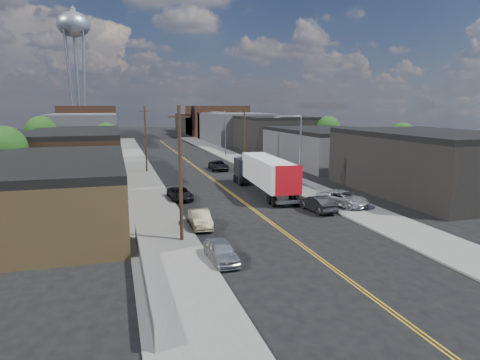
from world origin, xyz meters
TOP-DOWN VIEW (x-y plane):
  - ground at (0.00, 60.00)m, footprint 260.00×260.00m
  - centerline at (0.00, 45.00)m, footprint 0.32×120.00m
  - sidewalk_left at (-9.50, 45.00)m, footprint 5.00×140.00m
  - sidewalk_right at (9.50, 45.00)m, footprint 5.00×140.00m
  - warehouse_tan at (-18.00, 18.00)m, footprint 12.00×22.00m
  - warehouse_brown at (-18.00, 44.00)m, footprint 12.00×26.00m
  - industrial_right_a at (21.99, 20.00)m, footprint 14.00×22.00m
  - industrial_right_b at (22.00, 46.00)m, footprint 14.00×24.00m
  - industrial_right_c at (22.00, 72.00)m, footprint 14.00×22.00m
  - skyline_left_a at (-20.00, 95.00)m, footprint 16.00×30.00m
  - skyline_right_a at (20.00, 95.00)m, footprint 16.00×30.00m
  - skyline_left_b at (-20.00, 120.00)m, footprint 16.00×26.00m
  - skyline_right_b at (20.00, 120.00)m, footprint 16.00×26.00m
  - skyline_left_c at (-20.00, 140.00)m, footprint 16.00×40.00m
  - skyline_right_c at (20.00, 140.00)m, footprint 16.00×40.00m
  - water_tower at (-22.00, 110.00)m, footprint 9.00×9.00m
  - streetlight_near at (7.60, 25.00)m, footprint 3.39×0.25m
  - streetlight_far at (7.60, 60.00)m, footprint 3.39×0.25m
  - utility_pole_left_near at (-8.20, 10.00)m, footprint 1.60×0.26m
  - utility_pole_left_far at (-8.20, 45.00)m, footprint 1.60×0.26m
  - utility_pole_right at (8.20, 48.00)m, footprint 1.60×0.26m
  - chainlink_fence at (-11.50, 3.50)m, footprint 0.05×16.00m
  - tree_left_near at (-23.94, 30.00)m, footprint 4.85×4.76m
  - tree_left_mid at (-23.94, 55.00)m, footprint 5.10×5.04m
  - tree_left_far at (-13.94, 62.00)m, footprint 4.35×4.20m
  - tree_right_near at (30.06, 36.00)m, footprint 4.60×4.48m
  - tree_right_far at (30.06, 60.00)m, footprint 4.85×4.76m
  - semi_truck at (3.53, 25.61)m, footprint 3.56×16.28m
  - car_left_a at (-6.40, 5.09)m, footprint 1.84×4.21m
  - car_left_b at (-6.16, 13.31)m, footprint 1.69×4.42m
  - car_left_c at (-6.19, 24.42)m, footprint 2.48×4.91m
  - car_right_oncoming at (5.60, 15.57)m, footprint 2.14×4.86m
  - car_right_lot_a at (8.83, 16.37)m, footprint 4.51×5.98m
  - car_right_lot_c at (11.00, 44.11)m, footprint 2.80×4.44m
  - car_ahead_truck at (2.74, 44.05)m, footprint 2.73×5.53m

SIDE VIEW (x-z plane):
  - ground at x=0.00m, z-range 0.00..0.00m
  - centerline at x=0.00m, z-range 0.00..0.01m
  - sidewalk_left at x=-9.50m, z-range 0.00..0.15m
  - sidewalk_right at x=9.50m, z-range 0.00..0.15m
  - chainlink_fence at x=-11.50m, z-range 0.04..1.27m
  - car_left_c at x=-6.19m, z-range 0.00..1.33m
  - car_left_a at x=-6.40m, z-range 0.00..1.41m
  - car_left_b at x=-6.16m, z-range 0.00..1.44m
  - car_ahead_truck at x=2.74m, z-range 0.00..1.51m
  - car_right_oncoming at x=5.60m, z-range 0.00..1.55m
  - car_right_lot_c at x=11.00m, z-range 0.15..1.56m
  - car_right_lot_a at x=8.83m, z-range 0.15..1.66m
  - semi_truck at x=3.53m, z-range 0.29..4.52m
  - warehouse_tan at x=-18.00m, z-range 0.00..5.60m
  - industrial_right_b at x=22.00m, z-range 0.00..6.10m
  - warehouse_brown at x=-18.00m, z-range 0.00..6.60m
  - skyline_left_c at x=-20.00m, z-range 0.00..7.00m
  - skyline_right_c at x=20.00m, z-range 0.00..7.00m
  - industrial_right_a at x=21.99m, z-range 0.00..7.10m
  - industrial_right_c at x=22.00m, z-range 0.00..7.60m
  - skyline_left_a at x=-20.00m, z-range 0.00..8.00m
  - skyline_right_a at x=20.00m, z-range 0.00..8.00m
  - tree_left_far at x=-13.94m, z-range 1.08..8.05m
  - tree_right_near at x=30.06m, z-range 1.15..8.59m
  - skyline_left_b at x=-20.00m, z-range 0.00..10.00m
  - skyline_right_b at x=20.00m, z-range 0.00..10.00m
  - utility_pole_left_near at x=-8.20m, z-range 0.14..10.14m
  - utility_pole_left_far at x=-8.20m, z-range 0.14..10.14m
  - utility_pole_right at x=8.20m, z-range 0.14..10.14m
  - tree_left_near at x=-23.94m, z-range 1.22..9.13m
  - tree_right_far at x=30.06m, z-range 1.22..9.13m
  - streetlight_near at x=7.60m, z-range 0.83..9.83m
  - streetlight_far at x=7.60m, z-range 0.83..9.83m
  - tree_left_mid at x=-23.94m, z-range 1.30..9.67m
  - water_tower at x=-22.00m, z-range 12.20..49.10m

